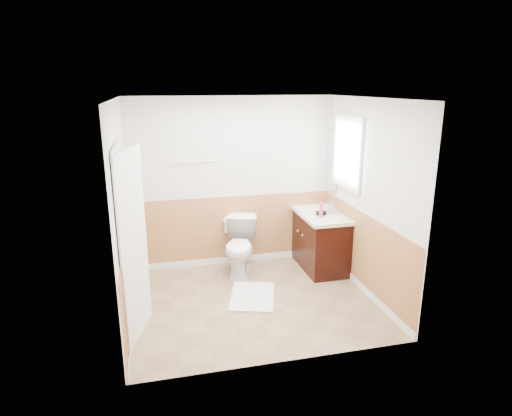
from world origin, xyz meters
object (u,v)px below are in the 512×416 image
object	(u,v)px
lotion_bottle	(321,210)
soap_dispenser	(331,208)
toilet	(240,247)
bath_mat	(252,296)
vanity_cabinet	(319,241)

from	to	relation	value
lotion_bottle	soap_dispenser	xyz separation A→B (m)	(0.22, 0.16, -0.02)
toilet	bath_mat	world-z (taller)	toilet
vanity_cabinet	soap_dispenser	world-z (taller)	soap_dispenser
toilet	vanity_cabinet	distance (m)	1.20
vanity_cabinet	lotion_bottle	world-z (taller)	lotion_bottle
lotion_bottle	vanity_cabinet	bearing A→B (deg)	68.78
bath_mat	lotion_bottle	xyz separation A→B (m)	(1.10, 0.48, 0.95)
lotion_bottle	soap_dispenser	bearing A→B (deg)	36.45
toilet	soap_dispenser	xyz separation A→B (m)	(1.32, -0.13, 0.54)
vanity_cabinet	bath_mat	bearing A→B (deg)	-148.24
toilet	soap_dispenser	size ratio (longest dim) A/B	4.62
bath_mat	vanity_cabinet	distance (m)	1.46
toilet	bath_mat	distance (m)	0.87
bath_mat	vanity_cabinet	world-z (taller)	vanity_cabinet
soap_dispenser	bath_mat	bearing A→B (deg)	-153.87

